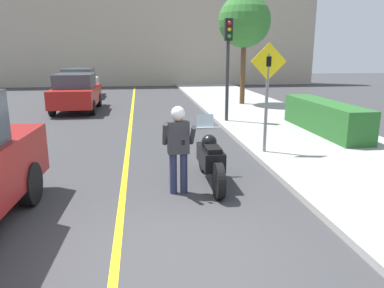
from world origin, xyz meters
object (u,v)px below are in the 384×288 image
(crossing_sign, at_px, (267,88))
(street_tree, at_px, (244,21))
(traffic_light, at_px, (228,51))
(parked_car_red, at_px, (76,92))
(person_biker, at_px, (178,141))
(motorcycle, at_px, (210,159))
(parked_car_white, at_px, (80,83))

(crossing_sign, distance_m, street_tree, 9.45)
(traffic_light, distance_m, parked_car_red, 7.47)
(person_biker, height_order, street_tree, street_tree)
(motorcycle, height_order, traffic_light, traffic_light)
(traffic_light, height_order, parked_car_white, traffic_light)
(motorcycle, distance_m, traffic_light, 6.89)
(crossing_sign, xyz_separation_m, traffic_light, (0.04, 4.48, 0.89))
(parked_car_red, bearing_deg, street_tree, 3.48)
(street_tree, relative_size, parked_car_red, 1.23)
(person_biker, distance_m, street_tree, 12.44)
(crossing_sign, xyz_separation_m, street_tree, (1.86, 8.99, 2.25))
(motorcycle, relative_size, parked_car_white, 0.55)
(parked_car_white, bearing_deg, motorcycle, -72.79)
(person_biker, xyz_separation_m, parked_car_red, (-3.53, 10.80, -0.16))
(parked_car_white, bearing_deg, parked_car_red, -83.17)
(person_biker, relative_size, parked_car_red, 0.40)
(street_tree, distance_m, parked_car_red, 8.47)
(traffic_light, bearing_deg, motorcycle, -105.98)
(traffic_light, xyz_separation_m, parked_car_white, (-6.67, 9.42, -1.80))
(person_biker, relative_size, traffic_light, 0.46)
(motorcycle, distance_m, crossing_sign, 2.82)
(parked_car_white, bearing_deg, person_biker, -75.55)
(person_biker, height_order, traffic_light, traffic_light)
(motorcycle, distance_m, parked_car_white, 16.45)
(street_tree, bearing_deg, parked_car_red, -176.52)
(crossing_sign, height_order, parked_car_white, crossing_sign)
(motorcycle, xyz_separation_m, street_tree, (3.62, 10.80, 3.49))
(street_tree, distance_m, parked_car_white, 10.30)
(street_tree, relative_size, parked_car_white, 1.23)
(motorcycle, bearing_deg, person_biker, -145.84)
(street_tree, xyz_separation_m, parked_car_red, (-7.85, -0.48, -3.16))
(traffic_light, xyz_separation_m, street_tree, (1.82, 4.51, 1.35))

